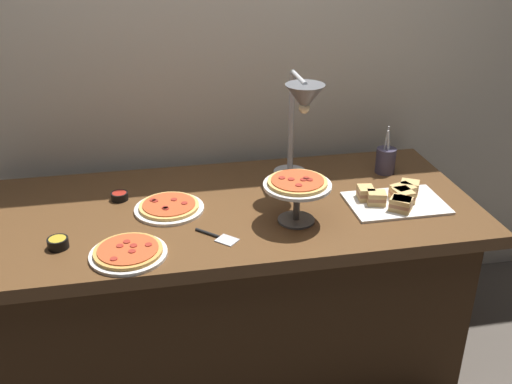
{
  "coord_description": "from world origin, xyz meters",
  "views": [
    {
      "loc": [
        -0.28,
        -1.98,
        1.8
      ],
      "look_at": [
        0.1,
        0.0,
        0.81
      ],
      "focal_mm": 40.94,
      "sensor_mm": 36.0,
      "label": 1
    }
  ],
  "objects_px": {
    "pizza_plate_front": "(169,207)",
    "pizza_plate_raised_stand": "(297,188)",
    "sauce_cup_far": "(58,243)",
    "utensil_holder": "(386,160)",
    "heat_lamp": "(302,107)",
    "serving_spatula": "(217,237)",
    "sandwich_platter": "(395,199)",
    "sauce_cup_near": "(120,196)",
    "pizza_plate_center": "(128,252)"
  },
  "relations": [
    {
      "from": "heat_lamp",
      "to": "pizza_plate_front",
      "type": "xyz_separation_m",
      "value": [
        -0.53,
        -0.09,
        -0.34
      ]
    },
    {
      "from": "pizza_plate_center",
      "to": "sauce_cup_far",
      "type": "height_order",
      "value": "sauce_cup_far"
    },
    {
      "from": "utensil_holder",
      "to": "pizza_plate_front",
      "type": "bearing_deg",
      "value": -169.31
    },
    {
      "from": "pizza_plate_front",
      "to": "sauce_cup_far",
      "type": "relative_size",
      "value": 3.74
    },
    {
      "from": "sauce_cup_far",
      "to": "utensil_holder",
      "type": "height_order",
      "value": "utensil_holder"
    },
    {
      "from": "heat_lamp",
      "to": "pizza_plate_center",
      "type": "distance_m",
      "value": 0.85
    },
    {
      "from": "pizza_plate_center",
      "to": "sauce_cup_far",
      "type": "bearing_deg",
      "value": 157.31
    },
    {
      "from": "pizza_plate_raised_stand",
      "to": "serving_spatula",
      "type": "height_order",
      "value": "pizza_plate_raised_stand"
    },
    {
      "from": "heat_lamp",
      "to": "pizza_plate_front",
      "type": "height_order",
      "value": "heat_lamp"
    },
    {
      "from": "heat_lamp",
      "to": "sauce_cup_far",
      "type": "xyz_separation_m",
      "value": [
        -0.92,
        -0.29,
        -0.33
      ]
    },
    {
      "from": "heat_lamp",
      "to": "sandwich_platter",
      "type": "height_order",
      "value": "heat_lamp"
    },
    {
      "from": "heat_lamp",
      "to": "pizza_plate_raised_stand",
      "type": "relative_size",
      "value": 1.85
    },
    {
      "from": "utensil_holder",
      "to": "serving_spatula",
      "type": "xyz_separation_m",
      "value": [
        -0.79,
        -0.41,
        -0.05
      ]
    },
    {
      "from": "pizza_plate_front",
      "to": "sandwich_platter",
      "type": "bearing_deg",
      "value": -7.7
    },
    {
      "from": "sandwich_platter",
      "to": "sauce_cup_near",
      "type": "height_order",
      "value": "sandwich_platter"
    },
    {
      "from": "pizza_plate_front",
      "to": "pizza_plate_raised_stand",
      "type": "xyz_separation_m",
      "value": [
        0.45,
        -0.17,
        0.12
      ]
    },
    {
      "from": "pizza_plate_raised_stand",
      "to": "utensil_holder",
      "type": "distance_m",
      "value": 0.6
    },
    {
      "from": "utensil_holder",
      "to": "sauce_cup_near",
      "type": "bearing_deg",
      "value": -177.43
    },
    {
      "from": "pizza_plate_center",
      "to": "utensil_holder",
      "type": "relative_size",
      "value": 1.21
    },
    {
      "from": "pizza_plate_raised_stand",
      "to": "sauce_cup_near",
      "type": "height_order",
      "value": "pizza_plate_raised_stand"
    },
    {
      "from": "pizza_plate_center",
      "to": "serving_spatula",
      "type": "relative_size",
      "value": 1.75
    },
    {
      "from": "utensil_holder",
      "to": "pizza_plate_center",
      "type": "bearing_deg",
      "value": -156.43
    },
    {
      "from": "pizza_plate_raised_stand",
      "to": "sauce_cup_near",
      "type": "xyz_separation_m",
      "value": [
        -0.64,
        0.3,
        -0.12
      ]
    },
    {
      "from": "sauce_cup_near",
      "to": "sandwich_platter",
      "type": "bearing_deg",
      "value": -13.07
    },
    {
      "from": "sauce_cup_far",
      "to": "pizza_plate_front",
      "type": "bearing_deg",
      "value": 27.68
    },
    {
      "from": "heat_lamp",
      "to": "serving_spatula",
      "type": "height_order",
      "value": "heat_lamp"
    },
    {
      "from": "heat_lamp",
      "to": "sauce_cup_near",
      "type": "distance_m",
      "value": 0.79
    },
    {
      "from": "heat_lamp",
      "to": "sandwich_platter",
      "type": "distance_m",
      "value": 0.51
    },
    {
      "from": "utensil_holder",
      "to": "serving_spatula",
      "type": "height_order",
      "value": "utensil_holder"
    },
    {
      "from": "heat_lamp",
      "to": "serving_spatula",
      "type": "relative_size",
      "value": 3.11
    },
    {
      "from": "serving_spatula",
      "to": "pizza_plate_front",
      "type": "bearing_deg",
      "value": 122.75
    },
    {
      "from": "pizza_plate_raised_stand",
      "to": "serving_spatula",
      "type": "bearing_deg",
      "value": -167.81
    },
    {
      "from": "sandwich_platter",
      "to": "serving_spatula",
      "type": "height_order",
      "value": "sandwich_platter"
    },
    {
      "from": "pizza_plate_center",
      "to": "sandwich_platter",
      "type": "relative_size",
      "value": 0.7
    },
    {
      "from": "pizza_plate_front",
      "to": "serving_spatula",
      "type": "distance_m",
      "value": 0.28
    },
    {
      "from": "sauce_cup_near",
      "to": "utensil_holder",
      "type": "relative_size",
      "value": 0.31
    },
    {
      "from": "pizza_plate_front",
      "to": "serving_spatula",
      "type": "height_order",
      "value": "pizza_plate_front"
    },
    {
      "from": "pizza_plate_front",
      "to": "serving_spatula",
      "type": "xyz_separation_m",
      "value": [
        0.15,
        -0.24,
        -0.01
      ]
    },
    {
      "from": "sauce_cup_far",
      "to": "serving_spatula",
      "type": "height_order",
      "value": "sauce_cup_far"
    },
    {
      "from": "pizza_plate_center",
      "to": "sandwich_platter",
      "type": "distance_m",
      "value": 1.03
    },
    {
      "from": "sandwich_platter",
      "to": "sauce_cup_near",
      "type": "distance_m",
      "value": 1.08
    },
    {
      "from": "sandwich_platter",
      "to": "pizza_plate_front",
      "type": "bearing_deg",
      "value": 172.3
    },
    {
      "from": "sandwich_platter",
      "to": "utensil_holder",
      "type": "relative_size",
      "value": 1.74
    },
    {
      "from": "sandwich_platter",
      "to": "sauce_cup_far",
      "type": "bearing_deg",
      "value": -176.11
    },
    {
      "from": "serving_spatula",
      "to": "pizza_plate_center",
      "type": "bearing_deg",
      "value": -168.67
    },
    {
      "from": "pizza_plate_front",
      "to": "sauce_cup_near",
      "type": "relative_size",
      "value": 3.95
    },
    {
      "from": "pizza_plate_center",
      "to": "sauce_cup_near",
      "type": "bearing_deg",
      "value": 94.62
    },
    {
      "from": "pizza_plate_center",
      "to": "heat_lamp",
      "type": "bearing_deg",
      "value": 29.5
    },
    {
      "from": "utensil_holder",
      "to": "serving_spatula",
      "type": "bearing_deg",
      "value": -152.19
    },
    {
      "from": "heat_lamp",
      "to": "serving_spatula",
      "type": "distance_m",
      "value": 0.61
    }
  ]
}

